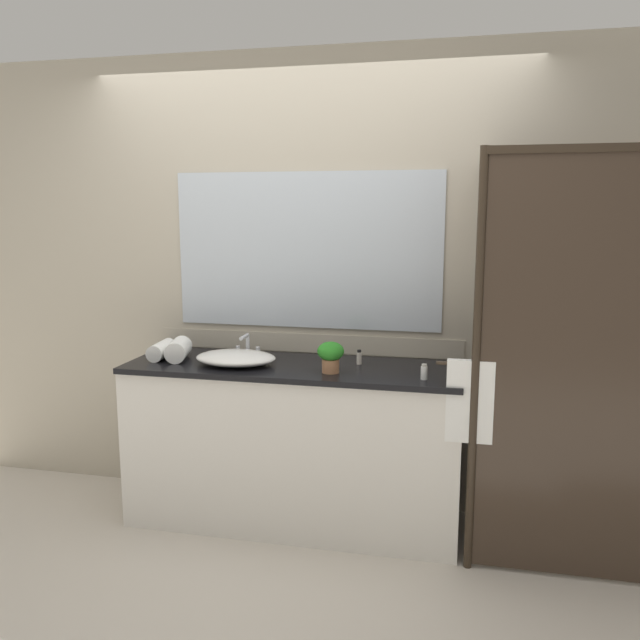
{
  "coord_description": "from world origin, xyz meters",
  "views": [
    {
      "loc": [
        0.88,
        -3.26,
        1.72
      ],
      "look_at": [
        0.15,
        0.0,
        1.15
      ],
      "focal_mm": 36.24,
      "sensor_mm": 36.0,
      "label": 1
    }
  ],
  "objects_px": {
    "rolled_towel_middle": "(179,350)",
    "amenity_bottle_conditioner": "(424,372)",
    "rolled_towel_near_edge": "(161,350)",
    "faucet": "(247,349)",
    "potted_plant": "(331,355)",
    "amenity_bottle_shampoo": "(359,357)",
    "sink_basin": "(236,358)"
  },
  "relations": [
    {
      "from": "faucet",
      "to": "potted_plant",
      "type": "height_order",
      "value": "potted_plant"
    },
    {
      "from": "potted_plant",
      "to": "amenity_bottle_conditioner",
      "type": "distance_m",
      "value": 0.48
    },
    {
      "from": "amenity_bottle_shampoo",
      "to": "sink_basin",
      "type": "bearing_deg",
      "value": -166.88
    },
    {
      "from": "sink_basin",
      "to": "amenity_bottle_shampoo",
      "type": "xyz_separation_m",
      "value": [
        0.65,
        0.15,
        0.0
      ]
    },
    {
      "from": "rolled_towel_middle",
      "to": "amenity_bottle_conditioner",
      "type": "bearing_deg",
      "value": -5.43
    },
    {
      "from": "faucet",
      "to": "rolled_towel_near_edge",
      "type": "distance_m",
      "value": 0.48
    },
    {
      "from": "sink_basin",
      "to": "amenity_bottle_conditioner",
      "type": "xyz_separation_m",
      "value": [
        1.01,
        -0.09,
        0.0
      ]
    },
    {
      "from": "faucet",
      "to": "rolled_towel_middle",
      "type": "bearing_deg",
      "value": -156.23
    },
    {
      "from": "sink_basin",
      "to": "amenity_bottle_conditioner",
      "type": "height_order",
      "value": "amenity_bottle_conditioner"
    },
    {
      "from": "sink_basin",
      "to": "rolled_towel_near_edge",
      "type": "distance_m",
      "value": 0.46
    },
    {
      "from": "potted_plant",
      "to": "amenity_bottle_conditioner",
      "type": "height_order",
      "value": "potted_plant"
    },
    {
      "from": "amenity_bottle_conditioner",
      "to": "rolled_towel_near_edge",
      "type": "bearing_deg",
      "value": 174.43
    },
    {
      "from": "rolled_towel_near_edge",
      "to": "sink_basin",
      "type": "bearing_deg",
      "value": -6.24
    },
    {
      "from": "amenity_bottle_shampoo",
      "to": "rolled_towel_middle",
      "type": "xyz_separation_m",
      "value": [
        -1.0,
        -0.11,
        0.02
      ]
    },
    {
      "from": "amenity_bottle_conditioner",
      "to": "potted_plant",
      "type": "bearing_deg",
      "value": 176.02
    },
    {
      "from": "rolled_towel_middle",
      "to": "rolled_towel_near_edge",
      "type": "bearing_deg",
      "value": 172.72
    },
    {
      "from": "amenity_bottle_conditioner",
      "to": "rolled_towel_middle",
      "type": "xyz_separation_m",
      "value": [
        -1.36,
        0.13,
        0.02
      ]
    },
    {
      "from": "amenity_bottle_conditioner",
      "to": "rolled_towel_near_edge",
      "type": "relative_size",
      "value": 0.33
    },
    {
      "from": "sink_basin",
      "to": "rolled_towel_middle",
      "type": "bearing_deg",
      "value": 174.09
    },
    {
      "from": "faucet",
      "to": "amenity_bottle_conditioner",
      "type": "bearing_deg",
      "value": -15.63
    },
    {
      "from": "sink_basin",
      "to": "amenity_bottle_shampoo",
      "type": "relative_size",
      "value": 5.54
    },
    {
      "from": "sink_basin",
      "to": "faucet",
      "type": "xyz_separation_m",
      "value": [
        0.0,
        0.19,
        0.01
      ]
    },
    {
      "from": "rolled_towel_middle",
      "to": "potted_plant",
      "type": "bearing_deg",
      "value": -6.21
    },
    {
      "from": "potted_plant",
      "to": "rolled_towel_near_edge",
      "type": "xyz_separation_m",
      "value": [
        -0.99,
        0.11,
        -0.05
      ]
    },
    {
      "from": "rolled_towel_near_edge",
      "to": "faucet",
      "type": "bearing_deg",
      "value": 16.91
    },
    {
      "from": "sink_basin",
      "to": "amenity_bottle_shampoo",
      "type": "height_order",
      "value": "amenity_bottle_shampoo"
    },
    {
      "from": "amenity_bottle_conditioner",
      "to": "rolled_towel_middle",
      "type": "relative_size",
      "value": 0.35
    },
    {
      "from": "sink_basin",
      "to": "rolled_towel_middle",
      "type": "distance_m",
      "value": 0.35
    },
    {
      "from": "potted_plant",
      "to": "faucet",
      "type": "bearing_deg",
      "value": 154.97
    },
    {
      "from": "amenity_bottle_shampoo",
      "to": "rolled_towel_middle",
      "type": "height_order",
      "value": "rolled_towel_middle"
    },
    {
      "from": "amenity_bottle_shampoo",
      "to": "amenity_bottle_conditioner",
      "type": "bearing_deg",
      "value": -33.95
    },
    {
      "from": "potted_plant",
      "to": "rolled_towel_middle",
      "type": "relative_size",
      "value": 0.72
    }
  ]
}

